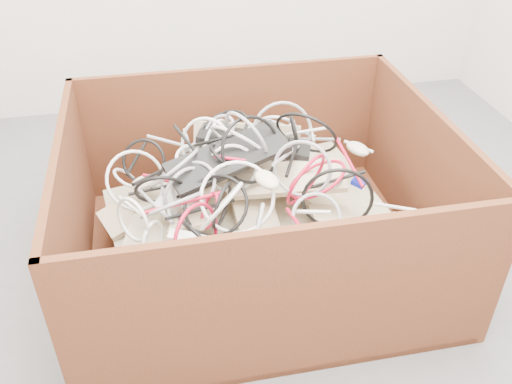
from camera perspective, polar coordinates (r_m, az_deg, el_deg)
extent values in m
plane|color=#545356|center=(2.07, 2.86, -8.27)|extent=(3.00, 3.00, 0.00)
cube|color=#3D1C0F|center=(2.11, 0.11, -6.70)|extent=(1.28, 1.06, 0.03)
cube|color=#3D1C0F|center=(2.38, -2.38, 6.46)|extent=(1.28, 0.02, 0.57)
cube|color=#3D1C0F|center=(1.56, 3.96, -11.76)|extent=(1.28, 0.03, 0.57)
cube|color=#3D1C0F|center=(2.14, 16.82, 1.21)|extent=(0.02, 1.01, 0.57)
cube|color=#3D1C0F|center=(1.94, -18.32, -2.83)|extent=(0.02, 1.01, 0.57)
cube|color=tan|center=(2.08, -0.01, -4.83)|extent=(1.12, 0.97, 0.21)
cube|color=tan|center=(1.96, -2.64, -4.79)|extent=(0.80, 0.72, 0.22)
cube|color=tan|center=(2.11, -10.47, -0.63)|extent=(0.44, 0.28, 0.15)
cube|color=tan|center=(2.14, 5.13, 0.35)|extent=(0.39, 0.39, 0.16)
cube|color=tan|center=(1.83, 0.91, -5.92)|extent=(0.16, 0.42, 0.13)
cube|color=tan|center=(1.75, -4.82, -7.55)|extent=(0.44, 0.29, 0.11)
cube|color=tan|center=(1.86, 8.96, -4.65)|extent=(0.17, 0.42, 0.10)
cube|color=tan|center=(2.18, -0.96, 5.17)|extent=(0.43, 0.13, 0.18)
cube|color=tan|center=(1.93, -5.82, -1.68)|extent=(0.25, 0.42, 0.19)
cube|color=tan|center=(1.94, 3.08, 1.37)|extent=(0.43, 0.20, 0.07)
cube|color=black|center=(2.06, -0.14, 5.21)|extent=(0.44, 0.28, 0.09)
cube|color=black|center=(1.86, -2.92, 3.59)|extent=(0.44, 0.26, 0.12)
ellipsoid|color=beige|center=(2.02, -11.44, 1.00)|extent=(0.12, 0.11, 0.04)
ellipsoid|color=beige|center=(2.16, 10.45, 4.42)|extent=(0.10, 0.12, 0.04)
ellipsoid|color=beige|center=(1.73, -0.96, -5.31)|extent=(0.12, 0.09, 0.04)
ellipsoid|color=beige|center=(1.73, 1.12, 1.29)|extent=(0.09, 0.12, 0.04)
ellipsoid|color=beige|center=(2.08, -4.50, 5.35)|extent=(0.12, 0.12, 0.04)
cube|color=white|center=(1.92, -6.22, 0.98)|extent=(0.31, 0.24, 0.14)
cube|color=white|center=(1.67, -4.71, -5.64)|extent=(0.27, 0.14, 0.09)
cube|color=#0D19C8|center=(1.93, 10.57, 1.02)|extent=(0.06, 0.06, 0.03)
torus|color=gray|center=(1.78, -8.63, -1.36)|extent=(0.30, 0.24, 0.20)
torus|color=silver|center=(1.98, -12.26, 1.17)|extent=(0.25, 0.19, 0.25)
torus|color=silver|center=(1.96, -6.05, 3.11)|extent=(0.22, 0.21, 0.10)
torus|color=#A70B25|center=(1.81, 5.16, 1.25)|extent=(0.22, 0.20, 0.28)
torus|color=black|center=(1.86, -3.45, 3.71)|extent=(0.11, 0.14, 0.10)
torus|color=silver|center=(1.74, -10.59, -4.87)|extent=(0.07, 0.13, 0.14)
torus|color=black|center=(1.74, -4.20, -1.39)|extent=(0.21, 0.22, 0.17)
torus|color=black|center=(2.05, 3.96, 6.38)|extent=(0.05, 0.13, 0.14)
torus|color=silver|center=(1.97, -5.09, 4.65)|extent=(0.25, 0.15, 0.27)
torus|color=silver|center=(2.08, -4.08, 4.65)|extent=(0.18, 0.25, 0.30)
torus|color=gray|center=(1.85, -7.40, 0.02)|extent=(0.18, 0.14, 0.22)
torus|color=black|center=(1.82, -9.84, 0.18)|extent=(0.23, 0.11, 0.21)
torus|color=silver|center=(1.69, -3.56, -1.43)|extent=(0.20, 0.24, 0.19)
torus|color=silver|center=(1.88, -2.52, 2.42)|extent=(0.19, 0.06, 0.19)
torus|color=silver|center=(1.73, -1.94, -0.51)|extent=(0.27, 0.20, 0.20)
torus|color=silver|center=(1.95, -1.78, 5.14)|extent=(0.24, 0.29, 0.23)
torus|color=gray|center=(2.10, -6.51, 4.72)|extent=(0.16, 0.16, 0.15)
torus|color=black|center=(2.02, -3.51, 6.37)|extent=(0.26, 0.27, 0.12)
torus|color=#A70B25|center=(1.64, -6.18, -4.87)|extent=(0.16, 0.23, 0.27)
torus|color=gray|center=(1.82, -6.50, 0.77)|extent=(0.16, 0.19, 0.16)
torus|color=gray|center=(2.11, 2.72, 6.18)|extent=(0.33, 0.12, 0.32)
torus|color=#A70B25|center=(1.86, 6.29, 1.31)|extent=(0.23, 0.26, 0.15)
torus|color=gray|center=(1.90, -8.43, 2.46)|extent=(0.19, 0.25, 0.21)
torus|color=black|center=(1.86, -0.50, 4.36)|extent=(0.31, 0.15, 0.31)
torus|color=black|center=(1.66, -5.69, -4.83)|extent=(0.17, 0.24, 0.21)
torus|color=black|center=(1.73, -3.52, -1.45)|extent=(0.12, 0.20, 0.22)
torus|color=gray|center=(1.90, -1.00, 5.79)|extent=(0.16, 0.24, 0.23)
torus|color=silver|center=(2.05, -13.33, 1.43)|extent=(0.12, 0.15, 0.10)
torus|color=black|center=(2.05, 5.21, 6.03)|extent=(0.24, 0.25, 0.26)
torus|color=gray|center=(1.64, -0.01, -4.30)|extent=(0.08, 0.25, 0.26)
torus|color=gray|center=(1.78, 4.79, 2.38)|extent=(0.25, 0.13, 0.26)
torus|color=silver|center=(1.73, -12.59, -2.83)|extent=(0.14, 0.18, 0.21)
torus|color=gray|center=(2.05, -3.83, 6.36)|extent=(0.13, 0.15, 0.13)
torus|color=black|center=(2.02, -11.51, 3.13)|extent=(0.22, 0.14, 0.20)
torus|color=#A70B25|center=(1.73, -4.80, -1.90)|extent=(0.09, 0.17, 0.16)
torus|color=black|center=(2.00, -3.61, 5.54)|extent=(0.28, 0.24, 0.17)
torus|color=silver|center=(2.15, 2.16, 6.69)|extent=(0.18, 0.13, 0.18)
torus|color=silver|center=(2.02, 0.28, 5.69)|extent=(0.11, 0.12, 0.14)
torus|color=black|center=(1.76, 8.38, -0.77)|extent=(0.32, 0.09, 0.32)
torus|color=gray|center=(1.70, 6.25, -2.53)|extent=(0.20, 0.17, 0.13)
cylinder|color=black|center=(1.65, -5.03, -6.49)|extent=(0.10, 0.09, 0.04)
cylinder|color=black|center=(1.64, -6.82, -8.62)|extent=(0.24, 0.07, 0.01)
cylinder|color=gray|center=(2.14, -7.03, 5.19)|extent=(0.03, 0.17, 0.03)
cylinder|color=silver|center=(1.76, 14.77, -3.19)|extent=(0.02, 0.13, 0.03)
cylinder|color=black|center=(2.01, 1.24, 5.69)|extent=(0.13, 0.13, 0.04)
cylinder|color=gray|center=(2.21, 5.47, 5.46)|extent=(0.19, 0.21, 0.10)
cylinder|color=silver|center=(2.21, 5.74, 6.24)|extent=(0.03, 0.14, 0.03)
cylinder|color=black|center=(1.90, 8.14, 1.20)|extent=(0.20, 0.04, 0.08)
cylinder|color=#A70B25|center=(1.91, -9.58, 1.27)|extent=(0.14, 0.11, 0.02)
cylinder|color=black|center=(2.09, -12.14, 3.58)|extent=(0.09, 0.19, 0.05)
cylinder|color=silver|center=(1.90, 14.13, -1.51)|extent=(0.10, 0.13, 0.06)
cylinder|color=gray|center=(2.06, -7.44, 4.77)|extent=(0.27, 0.06, 0.10)
cylinder|color=black|center=(1.74, -5.66, -1.77)|extent=(0.23, 0.14, 0.07)
cylinder|color=black|center=(1.92, -8.97, 0.64)|extent=(0.28, 0.04, 0.03)
cylinder|color=gray|center=(1.87, -9.40, -0.48)|extent=(0.04, 0.22, 0.03)
cylinder|color=black|center=(1.90, 3.71, 3.36)|extent=(0.09, 0.18, 0.03)
cylinder|color=silver|center=(2.21, 10.54, 4.63)|extent=(0.09, 0.11, 0.02)
cylinder|color=#A70B25|center=(1.62, 4.77, -3.89)|extent=(0.03, 0.28, 0.06)
cylinder|color=black|center=(1.90, -10.73, 1.66)|extent=(0.13, 0.20, 0.09)
cylinder|color=black|center=(1.91, -6.18, 4.05)|extent=(0.14, 0.27, 0.10)
cylinder|color=gray|center=(1.80, -10.58, -1.18)|extent=(0.13, 0.24, 0.02)
cylinder|color=#A70B25|center=(1.83, -2.24, 3.40)|extent=(0.14, 0.04, 0.04)
cylinder|color=silver|center=(1.88, -12.70, -1.51)|extent=(0.09, 0.10, 0.04)
cylinder|color=silver|center=(2.19, 2.56, 5.54)|extent=(0.16, 0.19, 0.06)
cylinder|color=black|center=(1.62, -4.17, -5.75)|extent=(0.12, 0.04, 0.03)
cylinder|color=#A70B25|center=(1.95, 9.61, 3.09)|extent=(0.04, 0.23, 0.08)
cylinder|color=silver|center=(2.13, 5.14, 6.24)|extent=(0.15, 0.08, 0.06)
cylinder|color=#A70B25|center=(1.72, -7.49, -1.09)|extent=(0.25, 0.06, 0.03)
cylinder|color=gray|center=(1.93, -2.88, 3.88)|extent=(0.21, 0.07, 0.09)
cylinder|color=gray|center=(1.89, 3.19, 3.85)|extent=(0.16, 0.24, 0.10)
cylinder|color=gray|center=(2.22, 3.55, 6.63)|extent=(0.19, 0.10, 0.07)
cylinder|color=silver|center=(1.70, 5.75, -2.05)|extent=(0.11, 0.07, 0.04)
cylinder|color=black|center=(2.14, -4.67, 6.39)|extent=(0.12, 0.07, 0.04)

